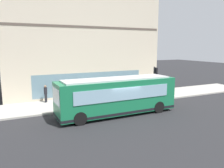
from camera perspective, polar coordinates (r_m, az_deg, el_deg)
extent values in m
plane|color=#262628|center=(18.59, 2.26, -7.96)|extent=(120.00, 120.00, 0.00)
cube|color=#B2ADA3|center=(22.84, -3.45, -4.43)|extent=(4.56, 40.00, 0.15)
cube|color=beige|center=(28.44, -8.71, 12.20)|extent=(8.65, 17.72, 13.91)
cube|color=brown|center=(24.52, -5.83, 14.33)|extent=(0.36, 17.37, 0.24)
cube|color=slate|center=(24.67, -5.52, 0.21)|extent=(0.12, 12.40, 2.40)
cube|color=#197247|center=(18.35, 1.34, -3.01)|extent=(2.62, 10.03, 2.70)
cube|color=silver|center=(18.10, 1.35, 1.35)|extent=(2.23, 9.02, 0.12)
cube|color=#8CB2C6|center=(16.61, -14.11, -3.06)|extent=(2.20, 0.11, 1.20)
cube|color=#8CB2C6|center=(19.38, -0.39, -1.12)|extent=(0.15, 8.20, 1.00)
cube|color=#8CB2C6|center=(17.17, 3.30, -2.53)|extent=(0.15, 8.20, 1.00)
cube|color=black|center=(18.64, 1.32, -6.52)|extent=(2.66, 10.07, 0.20)
cylinder|color=black|center=(18.39, -10.45, -6.68)|extent=(0.31, 1.00, 1.00)
cylinder|color=black|center=(16.28, -8.22, -8.78)|extent=(0.31, 1.00, 1.00)
cylinder|color=black|center=(21.27, 8.06, -4.39)|extent=(0.31, 1.00, 1.00)
cylinder|color=black|center=(19.48, 11.87, -5.81)|extent=(0.31, 1.00, 1.00)
cylinder|color=black|center=(23.58, 10.70, 0.27)|extent=(0.14, 0.14, 3.41)
cube|color=black|center=(23.53, 11.16, 3.07)|extent=(0.32, 0.24, 0.90)
sphere|color=red|center=(23.58, 11.44, 3.76)|extent=(0.20, 0.20, 0.20)
sphere|color=yellow|center=(23.61, 11.42, 3.08)|extent=(0.20, 0.20, 0.20)
sphere|color=green|center=(23.64, 11.39, 2.41)|extent=(0.20, 0.20, 0.20)
cylinder|color=gold|center=(25.63, 8.66, -2.18)|extent=(0.24, 0.24, 0.55)
sphere|color=gold|center=(25.56, 8.68, -1.40)|extent=(0.22, 0.22, 0.22)
cylinder|color=gold|center=(25.72, 8.98, -2.03)|extent=(0.10, 0.12, 0.10)
cylinder|color=gold|center=(25.76, 8.45, -2.00)|extent=(0.12, 0.10, 0.10)
cylinder|color=black|center=(22.99, -16.50, -3.47)|extent=(0.14, 0.14, 0.83)
cylinder|color=black|center=(22.85, -16.75, -3.56)|extent=(0.14, 0.14, 0.83)
cylinder|color=black|center=(22.77, -16.71, -1.68)|extent=(0.32, 0.32, 0.66)
sphere|color=#9E704C|center=(22.69, -16.77, -0.59)|extent=(0.23, 0.23, 0.23)
cylinder|color=#3359A5|center=(26.45, 7.36, -1.56)|extent=(0.14, 0.14, 0.75)
cylinder|color=#3359A5|center=(26.40, 7.73, -1.59)|extent=(0.14, 0.14, 0.75)
cylinder|color=#3F8C4C|center=(26.31, 7.58, -0.14)|extent=(0.32, 0.32, 0.59)
sphere|color=beige|center=(26.24, 7.60, 0.72)|extent=(0.20, 0.20, 0.20)
cylinder|color=#99994C|center=(25.58, 4.01, -1.83)|extent=(0.14, 0.14, 0.80)
cylinder|color=#99994C|center=(25.72, 4.24, -1.77)|extent=(0.14, 0.14, 0.80)
cylinder|color=black|center=(25.52, 4.14, -0.22)|extent=(0.32, 0.32, 0.63)
sphere|color=tan|center=(25.45, 4.15, 0.72)|extent=(0.22, 0.22, 0.22)
cube|color=#263F99|center=(23.66, 4.59, -2.65)|extent=(0.44, 0.40, 0.90)
cube|color=#8CB2C6|center=(23.72, 5.04, -2.18)|extent=(0.35, 0.03, 0.30)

